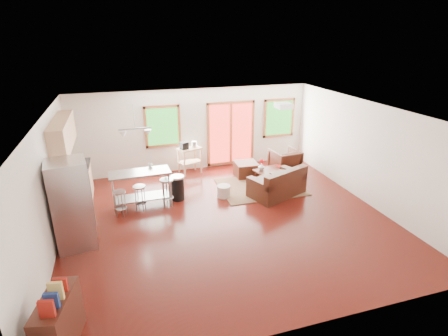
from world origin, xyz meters
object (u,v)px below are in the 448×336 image
object	(u,v)px
kitchen_cart	(189,152)
ottoman	(246,169)
rug	(260,187)
refrigerator	(72,205)
loveseat	(278,185)
island	(141,183)
armchair	(285,160)
coffee_table	(271,171)

from	to	relation	value
kitchen_cart	ottoman	bearing A→B (deg)	-23.21
rug	refrigerator	bearing A→B (deg)	-161.76
loveseat	island	xyz separation A→B (m)	(-3.61, 0.44, 0.33)
armchair	island	bearing A→B (deg)	6.27
ottoman	kitchen_cart	size ratio (longest dim) A/B	0.62
armchair	kitchen_cart	bearing A→B (deg)	-21.46
armchair	ottoman	world-z (taller)	armchair
loveseat	island	distance (m)	3.65
rug	ottoman	xyz separation A→B (m)	(-0.11, 0.93, 0.21)
ottoman	kitchen_cart	world-z (taller)	kitchen_cart
ottoman	refrigerator	xyz separation A→B (m)	(-4.70, -2.51, 0.72)
refrigerator	island	world-z (taller)	refrigerator
refrigerator	armchair	bearing A→B (deg)	13.99
island	ottoman	bearing A→B (deg)	18.83
ottoman	armchair	bearing A→B (deg)	-3.01
coffee_table	armchair	distance (m)	0.92
loveseat	coffee_table	distance (m)	0.94
rug	coffee_table	xyz separation A→B (m)	(0.46, 0.29, 0.32)
armchair	ottoman	distance (m)	1.30
rug	armchair	bearing A→B (deg)	36.28
loveseat	coffee_table	xyz separation A→B (m)	(0.21, 0.91, 0.02)
coffee_table	rug	bearing A→B (deg)	-147.28
rug	island	xyz separation A→B (m)	(-3.36, -0.18, 0.64)
ottoman	island	bearing A→B (deg)	-161.17
loveseat	kitchen_cart	distance (m)	3.03
loveseat	armchair	xyz separation A→B (m)	(0.93, 1.48, 0.10)
ottoman	kitchen_cart	bearing A→B (deg)	156.79
island	refrigerator	bearing A→B (deg)	-135.75
loveseat	ottoman	world-z (taller)	loveseat
armchair	kitchen_cart	xyz separation A→B (m)	(-2.92, 0.77, 0.32)
loveseat	armchair	distance (m)	1.75
island	kitchen_cart	bearing A→B (deg)	48.26
refrigerator	island	xyz separation A→B (m)	(1.44, 1.40, -0.29)
island	rug	bearing A→B (deg)	3.09
ottoman	island	world-z (taller)	island
loveseat	island	size ratio (longest dim) A/B	1.13
armchair	loveseat	bearing A→B (deg)	51.14
refrigerator	kitchen_cart	world-z (taller)	refrigerator
rug	loveseat	xyz separation A→B (m)	(0.24, -0.62, 0.31)
coffee_table	refrigerator	xyz separation A→B (m)	(-5.26, -1.88, 0.61)
refrigerator	island	distance (m)	2.03
loveseat	refrigerator	bearing A→B (deg)	169.18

